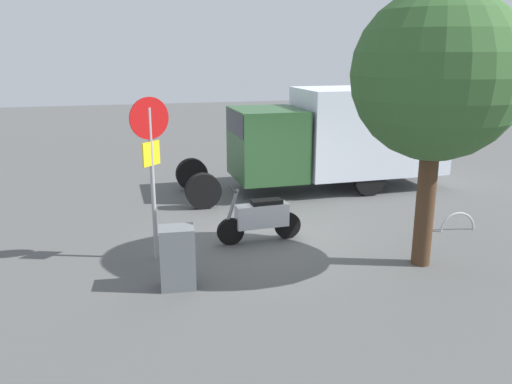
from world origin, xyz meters
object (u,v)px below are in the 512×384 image
at_px(stop_sign, 151,154).
at_px(street_tree, 437,76).
at_px(utility_cabinet, 177,258).
at_px(bike_rack_hoop, 457,230).
at_px(box_truck_near, 338,134).
at_px(motorcycle, 261,217).

height_order(stop_sign, street_tree, street_tree).
xyz_separation_m(utility_cabinet, bike_rack_hoop, (-6.30, -1.27, -0.53)).
relative_size(box_truck_near, motorcycle, 4.15).
bearing_deg(motorcycle, box_truck_near, -134.58).
bearing_deg(street_tree, utility_cabinet, -2.10).
height_order(box_truck_near, bike_rack_hoop, box_truck_near).
bearing_deg(stop_sign, motorcycle, -169.72).
bearing_deg(box_truck_near, bike_rack_hoop, 104.82).
height_order(street_tree, bike_rack_hoop, street_tree).
bearing_deg(stop_sign, utility_cabinet, 100.99).
xyz_separation_m(street_tree, utility_cabinet, (4.49, -0.16, -2.90)).
bearing_deg(box_truck_near, stop_sign, 35.96).
distance_m(stop_sign, street_tree, 5.18).
distance_m(box_truck_near, street_tree, 5.89).
relative_size(street_tree, utility_cabinet, 4.66).
bearing_deg(street_tree, motorcycle, -36.76).
height_order(box_truck_near, utility_cabinet, box_truck_near).
bearing_deg(utility_cabinet, stop_sign, -79.01).
distance_m(street_tree, utility_cabinet, 5.35).
xyz_separation_m(street_tree, bike_rack_hoop, (-1.82, -1.44, -3.43)).
height_order(utility_cabinet, bike_rack_hoop, utility_cabinet).
relative_size(motorcycle, stop_sign, 0.59).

